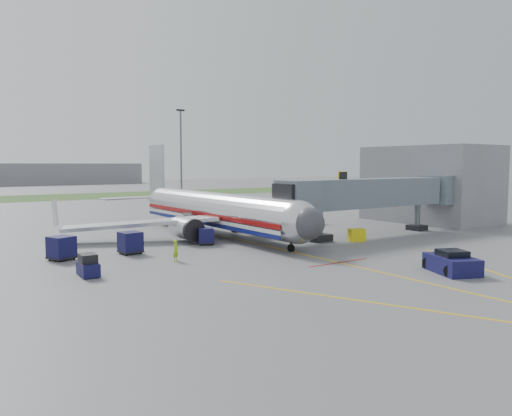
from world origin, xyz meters
TOP-DOWN VIEW (x-y plane):
  - ground at (0.00, 0.00)m, footprint 400.00×400.00m
  - grass_strip at (0.00, 90.00)m, footprint 300.00×25.00m
  - apron_markings at (0.00, -7.40)m, footprint 21.52×50.00m
  - airliner at (0.00, 15.25)m, footprint 32.10×35.67m
  - jet_bridge at (12.86, 5.00)m, footprint 25.30×4.00m
  - terminal at (30.00, 10.00)m, footprint 10.00×16.00m
  - light_mast_right at (25.00, 75.00)m, footprint 2.00×0.44m
  - pushback_tug at (4.00, -11.12)m, footprint 3.73×4.51m
  - baggage_tug at (-17.41, 2.33)m, footprint 1.21×2.23m
  - baggage_cart_a at (-11.96, 8.96)m, footprint 1.89×1.89m
  - baggage_cart_b at (-17.49, 9.38)m, footprint 2.30×2.30m
  - baggage_cart_c at (-4.25, 9.63)m, footprint 1.95×1.95m
  - belt_loader at (-2.73, 14.38)m, footprint 1.84×4.98m
  - ground_power_cart at (9.10, 3.00)m, footprint 1.81×1.52m
  - ramp_worker at (-10.18, 3.74)m, footprint 0.74×0.71m

SIDE VIEW (x-z plane):
  - ground at x=0.00m, z-range 0.00..0.00m
  - apron_markings at x=0.00m, z-range 0.00..0.01m
  - grass_strip at x=0.00m, z-range 0.00..0.01m
  - belt_loader at x=-2.73m, z-range -0.60..1.79m
  - ground_power_cart at x=9.10m, z-range -0.01..1.23m
  - pushback_tug at x=4.00m, z-range -0.13..1.49m
  - baggage_tug at x=-17.41m, z-range -0.09..1.44m
  - baggage_cart_c at x=-4.25m, z-range 0.01..1.60m
  - ramp_worker at x=-10.18m, z-range 0.00..1.70m
  - baggage_cart_a at x=-11.96m, z-range 0.02..1.89m
  - baggage_cart_b at x=-17.49m, z-range 0.02..1.92m
  - airliner at x=0.00m, z-range -2.48..7.77m
  - jet_bridge at x=12.86m, z-range 1.02..7.92m
  - terminal at x=30.00m, z-range 0.00..10.00m
  - light_mast_right at x=25.00m, z-range 0.58..20.98m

